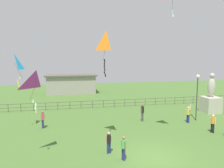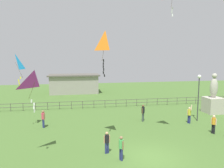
% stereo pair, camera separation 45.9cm
% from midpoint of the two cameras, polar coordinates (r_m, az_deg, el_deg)
% --- Properties ---
extents(ground_plane, '(80.00, 80.00, 0.00)m').
position_cam_midpoint_polar(ground_plane, '(14.56, 11.52, -18.94)').
color(ground_plane, '#476B2D').
extents(statue_monument, '(1.82, 1.82, 4.61)m').
position_cam_midpoint_polar(statue_monument, '(27.03, 26.18, -4.18)').
color(statue_monument, '#B2AD9E').
rests_on(statue_monument, ground_plane).
extents(lamppost, '(0.36, 0.36, 4.69)m').
position_cam_midpoint_polar(lamppost, '(22.66, 23.04, -0.97)').
color(lamppost, '#38383D').
rests_on(lamppost, ground_plane).
extents(person_0, '(0.37, 0.41, 1.71)m').
position_cam_midpoint_polar(person_0, '(21.45, 9.03, -7.47)').
color(person_0, '#3F4C47').
rests_on(person_0, ground_plane).
extents(person_1, '(0.30, 0.44, 1.61)m').
position_cam_midpoint_polar(person_1, '(20.29, -17.55, -8.74)').
color(person_1, navy).
rests_on(person_1, ground_plane).
extents(person_3, '(0.29, 0.44, 1.56)m').
position_cam_midpoint_polar(person_3, '(13.60, 3.50, -16.58)').
color(person_3, navy).
rests_on(person_3, ground_plane).
extents(person_5, '(0.44, 0.28, 1.49)m').
position_cam_midpoint_polar(person_5, '(14.47, -0.46, -15.22)').
color(person_5, navy).
rests_on(person_5, ground_plane).
extents(person_6, '(0.33, 0.50, 1.89)m').
position_cam_midpoint_polar(person_6, '(21.99, 20.81, -7.58)').
color(person_6, navy).
rests_on(person_6, ground_plane).
extents(person_7, '(0.29, 0.44, 1.59)m').
position_cam_midpoint_polar(person_7, '(19.94, 26.47, -9.48)').
color(person_7, black).
rests_on(person_7, ground_plane).
extents(kite_0, '(1.02, 0.91, 3.01)m').
position_cam_midpoint_polar(kite_0, '(19.71, -24.13, 5.14)').
color(kite_0, '#198CD1').
extents(kite_1, '(1.40, 1.38, 2.58)m').
position_cam_midpoint_polar(kite_1, '(13.31, -19.27, 0.38)').
color(kite_1, '#B22DB2').
extents(kite_3, '(1.01, 1.00, 3.34)m').
position_cam_midpoint_polar(kite_3, '(15.55, -0.99, 11.23)').
color(kite_3, orange).
extents(waterfront_railing, '(36.01, 0.06, 0.95)m').
position_cam_midpoint_polar(waterfront_railing, '(27.14, -0.04, -5.05)').
color(waterfront_railing, '#4C4742').
rests_on(waterfront_railing, ground_plane).
extents(pavilion_building, '(8.96, 4.38, 3.37)m').
position_cam_midpoint_polar(pavilion_building, '(38.40, -9.88, 0.11)').
color(pavilion_building, gray).
rests_on(pavilion_building, ground_plane).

